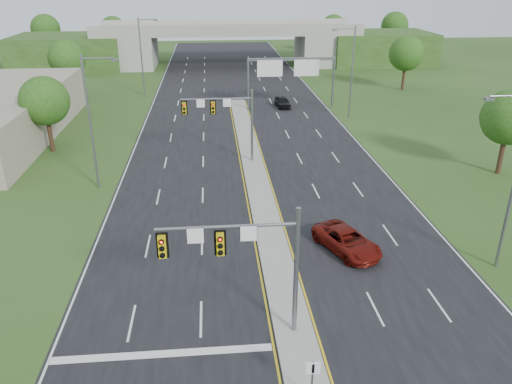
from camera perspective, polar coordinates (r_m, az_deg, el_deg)
The scene contains 22 objects.
ground at distance 26.33m, azimuth 4.34°, elevation -15.69°, with size 240.00×240.00×0.00m, color #2A4418.
road at distance 57.60m, azimuth -1.30°, elevation 6.92°, with size 24.00×160.00×0.02m, color black.
median at distance 46.25m, azimuth -0.24°, elevation 2.73°, with size 2.00×54.00×0.16m, color gray.
lane_markings at distance 51.77m, azimuth -1.48°, elevation 4.98°, with size 23.72×160.00×0.01m.
signal_mast_near at distance 23.30m, azimuth -0.81°, elevation -7.17°, with size 6.62×0.60×7.00m.
signal_mast_far at distance 46.52m, azimuth -3.27°, elevation 8.82°, with size 6.62×0.60×7.00m.
keep_right_sign at distance 22.01m, azimuth 6.49°, elevation -20.06°, with size 0.60×0.13×2.20m.
sign_gantry at distance 66.75m, azimuth 3.94°, elevation 13.83°, with size 11.58×0.44×6.67m.
overpass at distance 100.93m, azimuth -3.21°, elevation 16.26°, with size 80.00×14.00×8.10m.
lightpole_l_mid at distance 42.46m, azimuth -18.24°, elevation 8.13°, with size 2.85×0.25×11.00m.
lightpole_l_far at distance 76.34m, azimuth -12.84°, elevation 15.23°, with size 2.85×0.25×11.00m.
lightpole_r_far at distance 63.27m, azimuth 10.77°, elevation 13.73°, with size 2.85×0.25×11.00m.
tree_l_near at distance 53.81m, azimuth -23.02°, elevation 9.54°, with size 4.80×4.80×7.60m.
tree_l_mid at distance 78.48m, azimuth -20.80°, elevation 14.10°, with size 5.20×5.20×8.12m.
tree_r_near at distance 48.96m, azimuth 26.95°, elevation 7.59°, with size 4.80×4.80×7.60m.
tree_r_mid at distance 81.46m, azimuth 16.81°, elevation 14.91°, with size 5.20×5.20×8.12m.
tree_back_a at distance 119.52m, azimuth -22.92°, elevation 16.81°, with size 6.00×6.00×8.85m.
tree_back_b at distance 116.32m, azimuth -16.01°, elevation 17.40°, with size 5.60×5.60×8.32m.
tree_back_c at distance 117.86m, azimuth 8.82°, elevation 18.07°, with size 5.60×5.60×8.32m.
tree_back_d at distance 121.89m, azimuth 15.56°, elevation 17.85°, with size 6.00×6.00×8.85m.
car_far_a at distance 33.06m, azimuth 10.35°, elevation -5.51°, with size 2.42×5.25×1.46m, color #5E0F09.
car_far_c at distance 68.47m, azimuth 3.06°, elevation 10.25°, with size 1.67×4.14×1.41m, color black.
Camera 1 is at (-3.77, -20.00, 16.71)m, focal length 35.00 mm.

